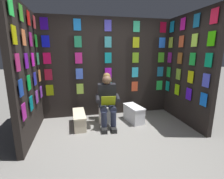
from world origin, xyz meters
The scene contains 8 objects.
ground_plane centered at (0.00, 0.00, 0.00)m, with size 30.00×30.00×0.00m, color gray.
display_wall_back centered at (0.00, -1.72, 1.24)m, with size 3.40×0.14×2.48m.
display_wall_left centered at (-1.70, -0.84, 1.25)m, with size 0.14×1.67×2.48m.
display_wall_right centered at (1.70, -0.84, 1.25)m, with size 0.14×1.67×2.48m.
toilet centered at (0.13, -1.22, 0.33)m, with size 0.42×0.57×0.77m.
person_reading centered at (0.14, -0.99, 0.60)m, with size 0.55×0.71×1.19m.
comic_longbox_near centered at (0.78, -1.05, 0.16)m, with size 0.29×0.76×0.32m.
comic_longbox_far centered at (-0.51, -1.07, 0.19)m, with size 0.40×0.65×0.39m.
Camera 1 is at (0.78, 2.50, 1.65)m, focal length 26.54 mm.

